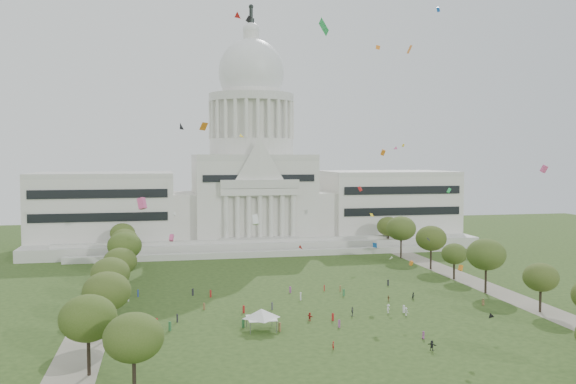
% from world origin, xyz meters
% --- Properties ---
extents(ground, '(400.00, 400.00, 0.00)m').
position_xyz_m(ground, '(0.00, 0.00, 0.00)').
color(ground, '#2C4418').
rests_on(ground, ground).
extents(capitol, '(160.00, 64.50, 91.30)m').
position_xyz_m(capitol, '(0.00, 113.59, 22.30)').
color(capitol, beige).
rests_on(capitol, ground).
extents(path_left, '(8.00, 160.00, 0.04)m').
position_xyz_m(path_left, '(-48.00, 30.00, 0.02)').
color(path_left, gray).
rests_on(path_left, ground).
extents(path_right, '(8.00, 160.00, 0.04)m').
position_xyz_m(path_right, '(48.00, 30.00, 0.02)').
color(path_right, gray).
rests_on(path_right, ground).
extents(row_tree_l_0, '(8.85, 8.85, 12.59)m').
position_xyz_m(row_tree_l_0, '(-45.26, -21.68, 8.95)').
color(row_tree_l_0, black).
rests_on(row_tree_l_0, ground).
extents(row_tree_l_1, '(8.86, 8.86, 12.59)m').
position_xyz_m(row_tree_l_1, '(-44.07, -2.96, 8.95)').
color(row_tree_l_1, black).
rests_on(row_tree_l_1, ground).
extents(row_tree_r_1, '(7.58, 7.58, 10.78)m').
position_xyz_m(row_tree_r_1, '(46.22, -1.75, 7.66)').
color(row_tree_r_1, black).
rests_on(row_tree_r_1, ground).
extents(row_tree_l_2, '(8.42, 8.42, 11.97)m').
position_xyz_m(row_tree_l_2, '(-45.04, 17.30, 8.51)').
color(row_tree_l_2, black).
rests_on(row_tree_l_2, ground).
extents(row_tree_r_2, '(9.55, 9.55, 13.58)m').
position_xyz_m(row_tree_r_2, '(44.17, 17.44, 9.66)').
color(row_tree_r_2, black).
rests_on(row_tree_r_2, ground).
extents(row_tree_l_3, '(8.12, 8.12, 11.55)m').
position_xyz_m(row_tree_l_3, '(-44.09, 33.92, 8.21)').
color(row_tree_l_3, black).
rests_on(row_tree_l_3, ground).
extents(row_tree_r_3, '(7.01, 7.01, 9.98)m').
position_xyz_m(row_tree_r_3, '(44.40, 34.48, 7.08)').
color(row_tree_r_3, black).
rests_on(row_tree_r_3, ground).
extents(row_tree_l_4, '(9.29, 9.29, 13.21)m').
position_xyz_m(row_tree_l_4, '(-44.08, 52.42, 9.39)').
color(row_tree_l_4, black).
rests_on(row_tree_l_4, ground).
extents(row_tree_r_4, '(9.19, 9.19, 13.06)m').
position_xyz_m(row_tree_r_4, '(44.76, 50.04, 9.29)').
color(row_tree_r_4, black).
rests_on(row_tree_r_4, ground).
extents(row_tree_l_5, '(8.33, 8.33, 11.85)m').
position_xyz_m(row_tree_l_5, '(-45.22, 71.01, 8.42)').
color(row_tree_l_5, black).
rests_on(row_tree_l_5, ground).
extents(row_tree_r_5, '(9.82, 9.82, 13.96)m').
position_xyz_m(row_tree_r_5, '(43.49, 70.19, 9.93)').
color(row_tree_r_5, black).
rests_on(row_tree_r_5, ground).
extents(row_tree_l_6, '(8.19, 8.19, 11.64)m').
position_xyz_m(row_tree_l_6, '(-46.87, 89.14, 8.27)').
color(row_tree_l_6, black).
rests_on(row_tree_l_6, ground).
extents(row_tree_r_6, '(8.42, 8.42, 11.97)m').
position_xyz_m(row_tree_r_6, '(45.96, 88.13, 8.51)').
color(row_tree_r_6, black).
rests_on(row_tree_r_6, ground).
extents(near_tree_0, '(8.47, 8.47, 12.04)m').
position_xyz_m(near_tree_0, '(-38.00, -32.00, 8.56)').
color(near_tree_0, black).
rests_on(near_tree_0, ground).
extents(event_tent, '(7.69, 7.69, 4.29)m').
position_xyz_m(event_tent, '(-15.22, -2.85, 3.33)').
color(event_tent, '#4C4C4C').
rests_on(event_tent, ground).
extents(person_0, '(0.91, 0.86, 1.56)m').
position_xyz_m(person_0, '(37.26, 6.31, 0.78)').
color(person_0, olive).
rests_on(person_0, ground).
extents(person_2, '(0.98, 0.82, 1.73)m').
position_xyz_m(person_2, '(24.00, 14.74, 0.87)').
color(person_2, '#26262B').
rests_on(person_2, ground).
extents(person_3, '(1.16, 1.26, 1.76)m').
position_xyz_m(person_3, '(16.58, 1.51, 0.88)').
color(person_3, silver).
rests_on(person_3, ground).
extents(person_4, '(0.99, 1.30, 1.97)m').
position_xyz_m(person_4, '(5.30, 3.44, 0.98)').
color(person_4, '#4C4C51').
rests_on(person_4, ground).
extents(person_5, '(1.32, 1.72, 1.73)m').
position_xyz_m(person_5, '(-4.42, 1.63, 0.87)').
color(person_5, '#B21E1E').
rests_on(person_5, ground).
extents(person_6, '(0.73, 0.87, 1.52)m').
position_xyz_m(person_6, '(13.22, -14.77, 0.76)').
color(person_6, '#994C8C').
rests_on(person_6, ground).
extents(person_7, '(0.65, 0.68, 1.51)m').
position_xyz_m(person_7, '(-4.87, -17.34, 0.75)').
color(person_7, '#B21E1E').
rests_on(person_7, ground).
extents(person_8, '(0.78, 0.49, 1.60)m').
position_xyz_m(person_8, '(-12.48, 4.07, 0.80)').
color(person_8, '#33723F').
rests_on(person_8, ground).
extents(person_9, '(1.31, 1.31, 1.89)m').
position_xyz_m(person_9, '(13.71, 4.30, 0.94)').
color(person_9, silver).
rests_on(person_9, ground).
extents(person_10, '(0.76, 0.96, 1.44)m').
position_xyz_m(person_10, '(17.58, 14.24, 0.72)').
color(person_10, olive).
rests_on(person_10, ground).
extents(person_11, '(1.63, 1.68, 1.81)m').
position_xyz_m(person_11, '(11.88, -21.26, 0.90)').
color(person_11, '#26262B').
rests_on(person_11, ground).
extents(distant_crowd, '(66.27, 35.93, 1.93)m').
position_xyz_m(distant_crowd, '(-16.20, 13.96, 0.85)').
color(distant_crowd, '#B21E1E').
rests_on(distant_crowd, ground).
extents(kite_swarm, '(78.87, 106.75, 61.46)m').
position_xyz_m(kite_swarm, '(-1.55, 6.90, 30.35)').
color(kite_swarm, yellow).
rests_on(kite_swarm, ground).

